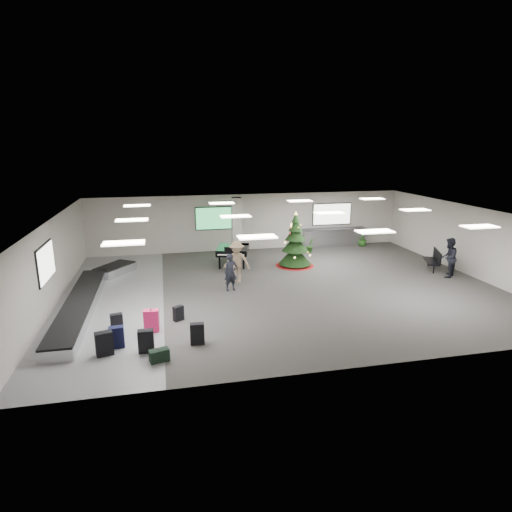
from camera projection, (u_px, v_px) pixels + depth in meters
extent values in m
plane|color=#3D3A37|center=(282.00, 287.00, 18.31)|extent=(18.00, 18.00, 0.00)
cube|color=#B7B0A7|center=(250.00, 222.00, 24.51)|extent=(18.00, 0.02, 3.20)
cube|color=#B7B0A7|center=(355.00, 314.00, 11.29)|extent=(18.00, 0.02, 3.20)
cube|color=#B7B0A7|center=(52.00, 263.00, 16.04)|extent=(0.02, 14.00, 3.20)
cube|color=#B7B0A7|center=(470.00, 241.00, 19.77)|extent=(0.02, 14.00, 3.20)
cube|color=silver|center=(284.00, 213.00, 17.49)|extent=(18.00, 14.00, 0.02)
cube|color=slate|center=(112.00, 299.00, 16.86)|extent=(4.00, 14.00, 0.01)
cube|color=#B2ADA3|center=(237.00, 227.00, 22.98)|extent=(0.50, 0.50, 3.20)
cube|color=green|center=(215.00, 218.00, 23.98)|extent=(2.20, 0.08, 1.30)
cube|color=white|center=(332.00, 214.00, 25.43)|extent=(2.40, 0.08, 1.30)
cube|color=white|center=(46.00, 263.00, 15.02)|extent=(0.08, 2.10, 1.30)
cube|color=white|center=(124.00, 243.00, 12.49)|extent=(1.20, 0.60, 0.04)
cube|color=white|center=(132.00, 220.00, 16.27)|extent=(1.20, 0.60, 0.04)
cube|color=white|center=(137.00, 206.00, 20.04)|extent=(1.20, 0.60, 0.04)
cube|color=white|center=(257.00, 237.00, 13.32)|extent=(1.20, 0.60, 0.04)
cube|color=white|center=(235.00, 216.00, 17.10)|extent=(1.20, 0.60, 0.04)
cube|color=white|center=(222.00, 203.00, 20.87)|extent=(1.20, 0.60, 0.04)
cube|color=white|center=(375.00, 231.00, 14.15)|extent=(1.20, 0.60, 0.04)
cube|color=white|center=(329.00, 213.00, 17.92)|extent=(1.20, 0.60, 0.04)
cube|color=white|center=(300.00, 201.00, 21.70)|extent=(1.20, 0.60, 0.04)
cube|color=white|center=(480.00, 227.00, 14.98)|extent=(1.20, 0.60, 0.04)
cube|color=white|center=(415.00, 210.00, 18.75)|extent=(1.20, 0.60, 0.04)
cube|color=white|center=(372.00, 199.00, 22.53)|extent=(1.20, 0.60, 0.04)
cube|color=silver|center=(80.00, 306.00, 15.66)|extent=(1.00, 8.00, 0.38)
cube|color=black|center=(79.00, 301.00, 15.60)|extent=(0.95, 7.90, 0.05)
cube|color=silver|center=(115.00, 270.00, 20.17)|extent=(1.97, 2.21, 0.38)
cube|color=black|center=(114.00, 265.00, 20.11)|extent=(1.87, 2.10, 0.05)
cube|color=silver|center=(333.00, 238.00, 25.49)|extent=(4.00, 0.60, 1.05)
cube|color=#2E2D30|center=(333.00, 229.00, 25.36)|extent=(4.05, 0.65, 0.04)
cube|color=black|center=(146.00, 341.00, 12.52)|extent=(0.46, 0.26, 0.70)
cube|color=black|center=(145.00, 330.00, 12.42)|extent=(0.03, 0.15, 0.02)
cube|color=black|center=(197.00, 334.00, 13.05)|extent=(0.44, 0.25, 0.66)
cube|color=black|center=(197.00, 323.00, 12.96)|extent=(0.04, 0.14, 0.02)
cube|color=#F31F60|center=(152.00, 321.00, 13.89)|extent=(0.50, 0.32, 0.75)
cube|color=black|center=(151.00, 310.00, 13.79)|extent=(0.05, 0.16, 0.02)
cube|color=black|center=(178.00, 313.00, 14.80)|extent=(0.40, 0.35, 0.53)
cube|color=black|center=(178.00, 306.00, 14.73)|extent=(0.08, 0.11, 0.02)
cube|color=black|center=(117.00, 337.00, 12.81)|extent=(0.45, 0.28, 0.67)
cube|color=black|center=(116.00, 327.00, 12.72)|extent=(0.04, 0.15, 0.02)
cube|color=black|center=(104.00, 344.00, 12.34)|extent=(0.53, 0.38, 0.72)
cube|color=black|center=(103.00, 332.00, 12.24)|extent=(0.07, 0.16, 0.02)
cube|color=black|center=(159.00, 355.00, 12.02)|extent=(0.60, 0.41, 0.36)
cube|color=black|center=(159.00, 349.00, 11.97)|extent=(0.07, 0.16, 0.02)
cube|color=black|center=(117.00, 322.00, 14.03)|extent=(0.42, 0.30, 0.56)
cube|color=black|center=(116.00, 314.00, 13.96)|extent=(0.06, 0.13, 0.02)
cone|color=maroon|center=(295.00, 264.00, 21.55)|extent=(1.94, 1.94, 0.12)
cylinder|color=#3F2819|center=(295.00, 261.00, 21.50)|extent=(0.12, 0.12, 0.51)
cone|color=black|center=(295.00, 255.00, 21.42)|extent=(1.64, 1.64, 0.92)
cone|color=black|center=(295.00, 243.00, 21.26)|extent=(1.33, 1.33, 0.82)
cone|color=black|center=(295.00, 233.00, 21.13)|extent=(1.02, 1.02, 0.72)
cone|color=black|center=(296.00, 225.00, 21.03)|extent=(0.72, 0.72, 0.61)
cone|color=black|center=(296.00, 217.00, 20.94)|extent=(0.41, 0.41, 0.46)
cone|color=#FFE566|center=(296.00, 213.00, 20.88)|extent=(0.16, 0.16, 0.18)
cube|color=black|center=(233.00, 250.00, 21.42)|extent=(1.92, 2.06, 0.28)
cube|color=black|center=(231.00, 256.00, 20.54)|extent=(1.46, 0.66, 0.10)
cube|color=white|center=(231.00, 255.00, 20.49)|extent=(1.27, 0.47, 0.02)
cube|color=black|center=(231.00, 249.00, 20.70)|extent=(0.67, 0.21, 0.22)
cylinder|color=black|center=(220.00, 262.00, 20.90)|extent=(0.10, 0.10, 0.67)
cylinder|color=black|center=(244.00, 263.00, 20.85)|extent=(0.10, 0.10, 0.67)
cylinder|color=black|center=(234.00, 255.00, 22.21)|extent=(0.10, 0.10, 0.67)
cube|color=black|center=(431.00, 261.00, 20.74)|extent=(1.07, 1.63, 0.06)
cylinder|color=black|center=(439.00, 269.00, 20.21)|extent=(0.06, 0.06, 0.41)
cylinder|color=black|center=(424.00, 262.00, 21.38)|extent=(0.06, 0.06, 0.41)
cube|color=black|center=(436.00, 255.00, 20.72)|extent=(0.65, 1.45, 0.52)
imported|color=black|center=(231.00, 272.00, 17.72)|extent=(0.65, 0.51, 1.57)
imported|color=#94785B|center=(237.00, 262.00, 18.81)|extent=(1.37, 1.10, 1.85)
imported|color=black|center=(449.00, 258.00, 19.50)|extent=(1.13, 1.11, 1.83)
imported|color=#1D4616|center=(310.00, 245.00, 24.12)|extent=(0.55, 0.56, 0.79)
imported|color=#1D4616|center=(363.00, 239.00, 25.54)|extent=(0.55, 0.55, 0.88)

